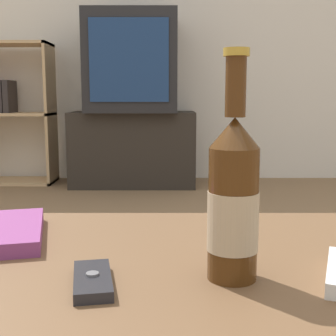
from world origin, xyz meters
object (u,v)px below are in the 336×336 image
at_px(television, 132,63).
at_px(bookshelf, 7,109).
at_px(cell_phone, 93,280).
at_px(tv_stand, 133,149).
at_px(beer_bottle, 233,200).

xyz_separation_m(television, bookshelf, (-0.91, 0.08, -0.32)).
height_order(bookshelf, cell_phone, bookshelf).
relative_size(tv_stand, television, 1.30).
bearing_deg(beer_bottle, television, 96.91).
bearing_deg(bookshelf, tv_stand, -4.85).
xyz_separation_m(tv_stand, bookshelf, (-0.91, 0.08, 0.28)).
bearing_deg(cell_phone, bookshelf, 100.01).
relative_size(bookshelf, cell_phone, 8.42).
bearing_deg(tv_stand, television, -90.00).
height_order(television, bookshelf, television).
relative_size(tv_stand, cell_phone, 7.27).
bearing_deg(tv_stand, cell_phone, -86.85).
bearing_deg(tv_stand, beer_bottle, -83.10).
xyz_separation_m(beer_bottle, cell_phone, (-0.18, -0.02, -0.10)).
distance_m(bookshelf, beer_bottle, 3.08).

